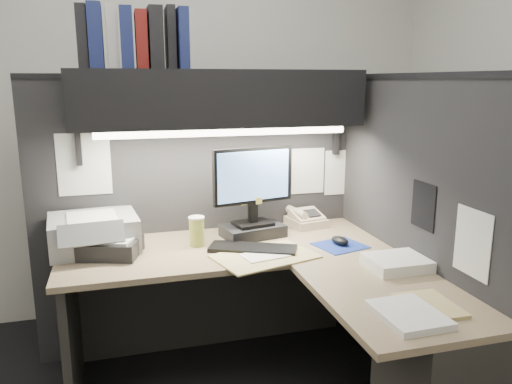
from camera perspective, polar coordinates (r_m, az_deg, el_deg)
wall_back at (r=3.46m, az=-8.71°, el=8.45°), size 3.50×0.04×2.70m
partition_back at (r=3.00m, az=-6.43°, el=-2.81°), size 1.90×0.06×1.60m
partition_right at (r=2.65m, az=17.23°, el=-5.39°), size 0.06×1.50×1.60m
desk at (r=2.40m, az=7.42°, el=-16.20°), size 1.70×1.53×0.73m
overhead_shelf at (r=2.73m, az=-4.17°, el=10.63°), size 1.55×0.34×0.30m
task_light_tube at (r=2.61m, az=-3.49°, el=6.80°), size 1.32×0.04×0.04m
monitor at (r=2.78m, az=-0.35°, el=-1.12°), size 0.47×0.27×0.51m
keyboard at (r=2.61m, az=-0.35°, el=-6.47°), size 0.47×0.33×0.02m
mousepad at (r=2.71m, az=9.60°, el=-6.06°), size 0.29×0.27×0.00m
mouse at (r=2.72m, az=9.57°, el=-5.48°), size 0.10×0.13×0.04m
telephone at (r=3.04m, az=5.74°, el=-3.12°), size 0.23×0.24×0.08m
coffee_cup at (r=2.68m, az=-6.79°, el=-4.57°), size 0.09×0.09×0.15m
printer at (r=2.75m, az=-18.05°, el=-4.43°), size 0.47×0.42×0.18m
notebook_stack at (r=2.63m, az=-16.24°, el=-6.10°), size 0.34×0.31×0.08m
open_folder at (r=2.51m, az=1.02°, el=-7.37°), size 0.56×0.44×0.01m
paper_stack_a at (r=2.46m, az=15.79°, el=-7.78°), size 0.27×0.23×0.05m
paper_stack_b at (r=1.99m, az=17.04°, el=-13.25°), size 0.23×0.28×0.03m
manila_stack at (r=2.10m, az=19.14°, el=-12.16°), size 0.21×0.26×0.01m
binder_row at (r=2.68m, az=-13.96°, el=16.65°), size 0.53×0.26×0.31m
pinned_papers at (r=2.68m, az=3.02°, el=0.99°), size 1.76×1.31×0.51m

